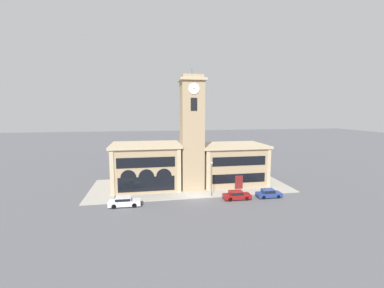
# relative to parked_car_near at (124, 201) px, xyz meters

# --- Properties ---
(ground_plane) EXTENTS (300.00, 300.00, 0.00)m
(ground_plane) POSITION_rel_parked_car_near_xyz_m (11.84, 1.46, -0.78)
(ground_plane) COLOR #56565B
(sidewalk_kerb) EXTENTS (37.51, 14.62, 0.15)m
(sidewalk_kerb) POSITION_rel_parked_car_near_xyz_m (11.84, 8.76, -0.70)
(sidewalk_kerb) COLOR #A39E93
(sidewalk_kerb) RESTS_ON ground_plane
(clock_tower) EXTENTS (4.71, 4.71, 22.15)m
(clock_tower) POSITION_rel_parked_car_near_xyz_m (11.85, 7.05, 9.75)
(clock_tower) COLOR tan
(clock_tower) RESTS_ON ground_plane
(town_hall_left_wing) EXTENTS (12.91, 9.72, 8.47)m
(town_hall_left_wing) POSITION_rel_parked_car_near_xyz_m (3.43, 9.52, 3.48)
(town_hall_left_wing) COLOR tan
(town_hall_left_wing) RESTS_ON ground_plane
(town_hall_right_wing) EXTENTS (13.15, 9.72, 7.98)m
(town_hall_right_wing) POSITION_rel_parked_car_near_xyz_m (20.37, 9.53, 3.24)
(town_hall_right_wing) COLOR tan
(town_hall_right_wing) RESTS_ON ground_plane
(parked_car_near) EXTENTS (4.89, 1.88, 1.48)m
(parked_car_near) POSITION_rel_parked_car_near_xyz_m (0.00, 0.00, 0.00)
(parked_car_near) COLOR silver
(parked_car_near) RESTS_ON ground_plane
(parked_car_mid) EXTENTS (4.57, 1.92, 1.41)m
(parked_car_mid) POSITION_rel_parked_car_near_xyz_m (18.13, 0.00, -0.04)
(parked_car_mid) COLOR maroon
(parked_car_mid) RESTS_ON ground_plane
(parked_car_far) EXTENTS (4.20, 1.85, 1.41)m
(parked_car_far) POSITION_rel_parked_car_near_xyz_m (23.84, -0.00, -0.05)
(parked_car_far) COLOR navy
(parked_car_far) RESTS_ON ground_plane
(street_lamp) EXTENTS (0.36, 0.36, 5.95)m
(street_lamp) POSITION_rel_parked_car_near_xyz_m (14.32, 1.88, 3.26)
(street_lamp) COLOR #4C4C51
(street_lamp) RESTS_ON sidewalk_kerb
(bollard) EXTENTS (0.18, 0.18, 1.06)m
(bollard) POSITION_rel_parked_car_near_xyz_m (-1.53, 1.73, -0.11)
(bollard) COLOR black
(bollard) RESTS_ON sidewalk_kerb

